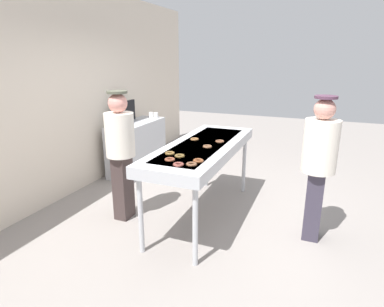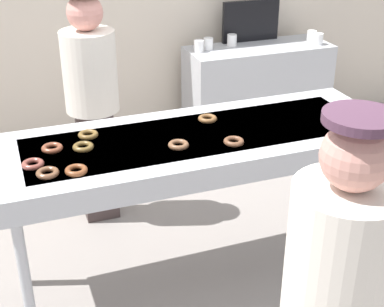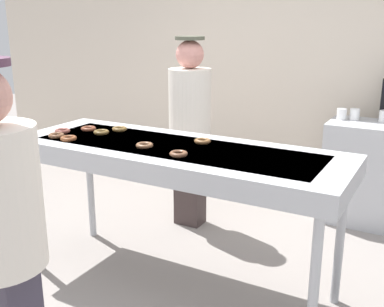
% 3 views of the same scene
% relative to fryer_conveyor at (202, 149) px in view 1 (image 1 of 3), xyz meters
% --- Properties ---
extents(ground_plane, '(16.00, 16.00, 0.00)m').
position_rel_fryer_conveyor_xyz_m(ground_plane, '(0.00, 0.00, -0.93)').
color(ground_plane, gray).
extents(back_wall, '(8.00, 0.12, 3.10)m').
position_rel_fryer_conveyor_xyz_m(back_wall, '(0.00, 2.20, 0.63)').
color(back_wall, beige).
rests_on(back_wall, ground).
extents(fryer_conveyor, '(2.25, 0.78, 1.00)m').
position_rel_fryer_conveyor_xyz_m(fryer_conveyor, '(0.00, 0.00, 0.00)').
color(fryer_conveyor, '#B7BABF').
rests_on(fryer_conveyor, ground).
extents(chocolate_donut_0, '(0.15, 0.15, 0.03)m').
position_rel_fryer_conveyor_xyz_m(chocolate_donut_0, '(-0.71, -0.22, 0.09)').
color(chocolate_donut_0, brown).
rests_on(chocolate_donut_0, fryer_conveyor).
extents(chocolate_donut_1, '(0.14, 0.14, 0.03)m').
position_rel_fryer_conveyor_xyz_m(chocolate_donut_1, '(-0.79, 0.07, 0.09)').
color(chocolate_donut_1, brown).
rests_on(chocolate_donut_1, fryer_conveyor).
extents(chocolate_donut_2, '(0.13, 0.13, 0.03)m').
position_rel_fryer_conveyor_xyz_m(chocolate_donut_2, '(-0.16, -0.12, 0.09)').
color(chocolate_donut_2, brown).
rests_on(chocolate_donut_2, fryer_conveyor).
extents(chocolate_donut_3, '(0.16, 0.16, 0.03)m').
position_rel_fryer_conveyor_xyz_m(chocolate_donut_3, '(0.13, -0.18, 0.09)').
color(chocolate_donut_3, brown).
rests_on(chocolate_donut_3, fryer_conveyor).
extents(chocolate_donut_4, '(0.15, 0.15, 0.03)m').
position_rel_fryer_conveyor_xyz_m(chocolate_donut_4, '(0.12, 0.16, 0.09)').
color(chocolate_donut_4, brown).
rests_on(chocolate_donut_4, fryer_conveyor).
extents(chocolate_donut_5, '(0.15, 0.15, 0.03)m').
position_rel_fryer_conveyor_xyz_m(chocolate_donut_5, '(-0.90, -0.08, 0.09)').
color(chocolate_donut_5, brown).
rests_on(chocolate_donut_5, fryer_conveyor).
extents(chocolate_donut_6, '(0.13, 0.13, 0.03)m').
position_rel_fryer_conveyor_xyz_m(chocolate_donut_6, '(-0.63, 0.03, 0.09)').
color(chocolate_donut_6, brown).
rests_on(chocolate_donut_6, fryer_conveyor).
extents(chocolate_donut_7, '(0.14, 0.14, 0.03)m').
position_rel_fryer_conveyor_xyz_m(chocolate_donut_7, '(-0.58, 0.17, 0.09)').
color(chocolate_donut_7, brown).
rests_on(chocolate_donut_7, fryer_conveyor).
extents(chocolate_donut_8, '(0.15, 0.15, 0.03)m').
position_rel_fryer_conveyor_xyz_m(chocolate_donut_8, '(-0.85, -0.20, 0.09)').
color(chocolate_donut_8, brown).
rests_on(chocolate_donut_8, fryer_conveyor).
extents(worker_baker, '(0.36, 0.36, 1.66)m').
position_rel_fryer_conveyor_xyz_m(worker_baker, '(-0.42, 0.94, 0.04)').
color(worker_baker, '#3D302F').
rests_on(worker_baker, ground).
extents(customer_waiting, '(0.37, 0.37, 1.66)m').
position_rel_fryer_conveyor_xyz_m(customer_waiting, '(-0.01, -1.37, 0.04)').
color(customer_waiting, '#393443').
rests_on(customer_waiting, ground).
extents(prep_counter, '(1.32, 0.50, 0.92)m').
position_rel_fryer_conveyor_xyz_m(prep_counter, '(1.25, 1.75, -0.47)').
color(prep_counter, '#B7BABF').
rests_on(prep_counter, ground).
extents(paper_cup_0, '(0.09, 0.09, 0.10)m').
position_rel_fryer_conveyor_xyz_m(paper_cup_0, '(1.78, 1.73, 0.04)').
color(paper_cup_0, white).
rests_on(paper_cup_0, prep_counter).
extents(paper_cup_1, '(0.09, 0.09, 0.10)m').
position_rel_fryer_conveyor_xyz_m(paper_cup_1, '(1.78, 1.63, 0.04)').
color(paper_cup_1, white).
rests_on(paper_cup_1, prep_counter).
extents(paper_cup_2, '(0.09, 0.09, 0.10)m').
position_rel_fryer_conveyor_xyz_m(paper_cup_2, '(0.79, 1.83, 0.04)').
color(paper_cup_2, white).
rests_on(paper_cup_2, prep_counter).
extents(paper_cup_3, '(0.09, 0.09, 0.10)m').
position_rel_fryer_conveyor_xyz_m(paper_cup_3, '(0.68, 1.79, 0.04)').
color(paper_cup_3, white).
rests_on(paper_cup_3, prep_counter).
extents(paper_cup_4, '(0.09, 0.09, 0.10)m').
position_rel_fryer_conveyor_xyz_m(paper_cup_4, '(1.03, 1.86, 0.04)').
color(paper_cup_4, white).
rests_on(paper_cup_4, prep_counter).
extents(menu_display, '(0.55, 0.04, 0.37)m').
position_rel_fryer_conveyor_xyz_m(menu_display, '(1.25, 1.95, 0.18)').
color(menu_display, black).
rests_on(menu_display, prep_counter).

